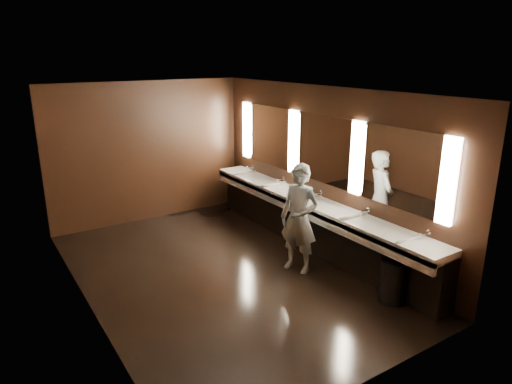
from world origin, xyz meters
The scene contains 10 objects.
floor centered at (0.00, 0.00, 0.00)m, with size 6.00×6.00×0.00m, color black.
ceiling centered at (0.00, 0.00, 2.80)m, with size 4.00×6.00×0.02m, color #2D2D2B.
wall_back centered at (0.00, 3.00, 1.40)m, with size 4.00×0.02×2.80m, color black.
wall_front centered at (0.00, -3.00, 1.40)m, with size 4.00×0.02×2.80m, color black.
wall_left centered at (-2.00, 0.00, 1.40)m, with size 0.02×6.00×2.80m, color black.
wall_right centered at (2.00, 0.00, 1.40)m, with size 0.02×6.00×2.80m, color black.
sink_counter centered at (1.79, 0.00, 0.50)m, with size 0.55×5.40×1.01m.
mirror_band centered at (1.98, 0.00, 1.75)m, with size 0.06×5.03×1.15m.
person centered at (1.07, -0.55, 0.86)m, with size 0.63×0.41×1.72m, color #8EB8D4.
trash_bin centered at (1.58, -2.03, 0.30)m, with size 0.38×0.38×0.60m, color black.
Camera 1 is at (-3.11, -5.71, 3.31)m, focal length 32.00 mm.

